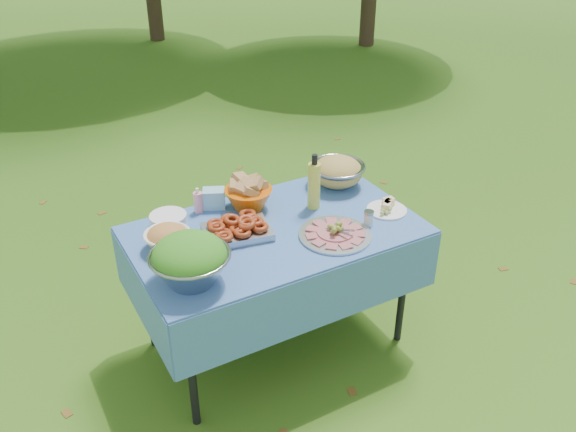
% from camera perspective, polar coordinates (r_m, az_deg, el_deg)
% --- Properties ---
extents(ground, '(80.00, 80.00, 0.00)m').
position_cam_1_polar(ground, '(3.58, -1.06, -11.62)').
color(ground, '#193B0A').
rests_on(ground, ground).
extents(picnic_table, '(1.46, 0.86, 0.76)m').
position_cam_1_polar(picnic_table, '(3.34, -1.13, -6.78)').
color(picnic_table, '#7AABEA').
rests_on(picnic_table, ground).
extents(salad_bowl, '(0.47, 0.47, 0.24)m').
position_cam_1_polar(salad_bowl, '(2.71, -9.16, -4.09)').
color(salad_bowl, '#94979B').
rests_on(salad_bowl, picnic_table).
extents(pasta_bowl_white, '(0.27, 0.27, 0.12)m').
position_cam_1_polar(pasta_bowl_white, '(3.00, -11.23, -1.96)').
color(pasta_bowl_white, white).
rests_on(pasta_bowl_white, picnic_table).
extents(plate_stack, '(0.22, 0.22, 0.07)m').
position_cam_1_polar(plate_stack, '(3.18, -11.13, -0.42)').
color(plate_stack, white).
rests_on(plate_stack, picnic_table).
extents(wipes_box, '(0.14, 0.13, 0.11)m').
position_cam_1_polar(wipes_box, '(3.31, -6.93, 1.65)').
color(wipes_box, '#92CEE8').
rests_on(wipes_box, picnic_table).
extents(sanitizer_bottle, '(0.05, 0.05, 0.14)m').
position_cam_1_polar(sanitizer_bottle, '(3.27, -8.41, 1.49)').
color(sanitizer_bottle, pink).
rests_on(sanitizer_bottle, picnic_table).
extents(bread_bowl, '(0.27, 0.27, 0.17)m').
position_cam_1_polar(bread_bowl, '(3.28, -3.72, 2.12)').
color(bread_bowl, '#DD5C08').
rests_on(bread_bowl, picnic_table).
extents(pasta_bowl_steel, '(0.34, 0.34, 0.17)m').
position_cam_1_polar(pasta_bowl_steel, '(3.52, 4.64, 4.21)').
color(pasta_bowl_steel, '#94979B').
rests_on(pasta_bowl_steel, picnic_table).
extents(fried_tray, '(0.37, 0.29, 0.08)m').
position_cam_1_polar(fried_tray, '(3.06, -4.80, -1.18)').
color(fried_tray, '#A8A9AD').
rests_on(fried_tray, picnic_table).
extents(charcuterie_platter, '(0.45, 0.45, 0.08)m').
position_cam_1_polar(charcuterie_platter, '(3.05, 4.45, -1.20)').
color(charcuterie_platter, silver).
rests_on(charcuterie_platter, picnic_table).
extents(oil_bottle, '(0.09, 0.09, 0.31)m').
position_cam_1_polar(oil_bottle, '(3.24, 2.46, 3.26)').
color(oil_bottle, '#D0D343').
rests_on(oil_bottle, picnic_table).
extents(cheese_plate, '(0.24, 0.24, 0.06)m').
position_cam_1_polar(cheese_plate, '(3.31, 9.26, 0.93)').
color(cheese_plate, white).
rests_on(cheese_plate, picnic_table).
extents(shaker, '(0.06, 0.06, 0.08)m').
position_cam_1_polar(shaker, '(3.16, 7.55, -0.21)').
color(shaker, silver).
rests_on(shaker, picnic_table).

